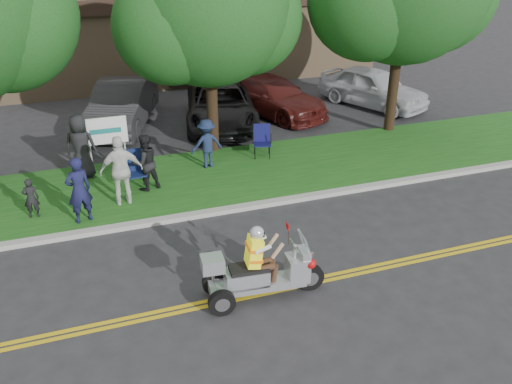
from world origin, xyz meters
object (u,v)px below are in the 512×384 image
object	(u,v)px
spectator_adult_left	(79,190)
parked_car_mid	(221,105)
parked_car_left	(122,105)
spectator_adult_mid	(145,162)
spectator_adult_right	(121,171)
lawn_chair_b	(134,167)
parked_car_far_right	(373,87)
parked_car_right	(272,96)
trike_scooter	(259,273)
lawn_chair_a	(262,139)

from	to	relation	value
spectator_adult_left	parked_car_mid	xyz separation A→B (m)	(5.35, 6.18, -0.21)
parked_car_left	parked_car_mid	bearing A→B (deg)	5.49
spectator_adult_mid	spectator_adult_right	distance (m)	0.98
spectator_adult_left	spectator_adult_right	bearing A→B (deg)	-167.45
lawn_chair_b	parked_car_mid	xyz separation A→B (m)	(3.85, 4.70, 0.02)
spectator_adult_right	lawn_chair_b	bearing A→B (deg)	-116.98
spectator_adult_mid	parked_car_left	xyz separation A→B (m)	(0.05, 5.76, -0.07)
parked_car_left	parked_car_far_right	size ratio (longest dim) A/B	1.09
spectator_adult_mid	parked_car_right	bearing A→B (deg)	-154.22
spectator_adult_left	parked_car_left	size ratio (longest dim) A/B	0.34
lawn_chair_b	parked_car_mid	size ratio (longest dim) A/B	0.21
trike_scooter	parked_car_left	size ratio (longest dim) A/B	0.50
spectator_adult_mid	parked_car_right	xyz separation A→B (m)	(5.80, 5.42, -0.19)
spectator_adult_mid	parked_car_far_right	world-z (taller)	spectator_adult_mid
lawn_chair_b	spectator_adult_left	bearing A→B (deg)	-138.87
parked_car_right	spectator_adult_left	bearing A→B (deg)	-162.25
trike_scooter	spectator_adult_right	world-z (taller)	spectator_adult_right
parked_car_mid	parked_car_far_right	world-z (taller)	parked_car_far_right
lawn_chair_a	spectator_adult_left	world-z (taller)	spectator_adult_left
parked_car_far_right	parked_car_right	bearing A→B (deg)	150.05
trike_scooter	parked_car_mid	distance (m)	10.64
spectator_adult_left	parked_car_mid	bearing A→B (deg)	-148.79
lawn_chair_b	parked_car_mid	world-z (taller)	parked_car_mid
spectator_adult_right	parked_car_left	world-z (taller)	spectator_adult_right
trike_scooter	lawn_chair_b	size ratio (longest dim) A/B	2.26
lawn_chair_a	parked_car_left	xyz separation A→B (m)	(-3.82, 4.51, 0.16)
trike_scooter	parked_car_mid	xyz separation A→B (m)	(2.20, 10.41, 0.18)
spectator_adult_right	parked_car_far_right	xyz separation A→B (m)	(10.74, 5.70, -0.25)
trike_scooter	parked_car_right	xyz separation A→B (m)	(4.45, 10.97, 0.14)
parked_car_far_right	lawn_chair_b	bearing A→B (deg)	-179.46
parked_car_left	lawn_chair_b	bearing A→B (deg)	-73.67
trike_scooter	spectator_adult_right	size ratio (longest dim) A/B	1.34
spectator_adult_right	trike_scooter	bearing A→B (deg)	111.52
parked_car_right	lawn_chair_b	bearing A→B (deg)	-163.01
parked_car_right	trike_scooter	bearing A→B (deg)	-135.89
lawn_chair_a	spectator_adult_left	xyz separation A→B (m)	(-5.66, -2.56, 0.29)
lawn_chair_b	spectator_adult_right	distance (m)	0.97
trike_scooter	lawn_chair_a	size ratio (longest dim) A/B	2.49
spectator_adult_right	parked_car_far_right	distance (m)	12.17
parked_car_right	parked_car_far_right	world-z (taller)	parked_car_far_right
lawn_chair_b	spectator_adult_mid	distance (m)	0.38
parked_car_left	parked_car_mid	distance (m)	3.61
spectator_adult_mid	parked_car_far_right	bearing A→B (deg)	-170.71
lawn_chair_a	parked_car_mid	distance (m)	3.63
lawn_chair_a	spectator_adult_left	bearing A→B (deg)	-138.68
lawn_chair_a	parked_car_far_right	distance (m)	7.25
lawn_chair_b	spectator_adult_right	size ratio (longest dim) A/B	0.59
spectator_adult_mid	parked_car_mid	world-z (taller)	spectator_adult_mid
parked_car_far_right	spectator_adult_right	bearing A→B (deg)	-176.75
lawn_chair_b	parked_car_left	world-z (taller)	parked_car_left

